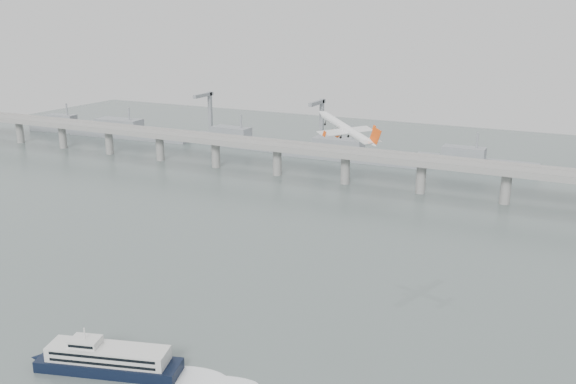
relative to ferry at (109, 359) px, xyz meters
The scene contains 5 objects.
ground 40.96m from the ferry, 66.13° to the left, with size 900.00×900.00×0.00m, color #576462.
bridge 238.19m from the ferry, 86.30° to the left, with size 800.00×22.00×23.90m.
distant_fleet 332.74m from the ferry, 114.67° to the left, with size 453.00×60.90×40.00m.
ferry is the anchor object (origin of this frame).
airliner 136.66m from the ferry, 75.78° to the left, with size 35.15×32.94×14.42m.
Camera 1 is at (107.40, -162.08, 106.74)m, focal length 38.00 mm.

